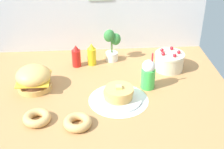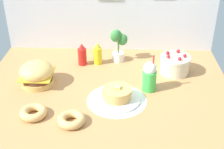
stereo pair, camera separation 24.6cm
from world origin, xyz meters
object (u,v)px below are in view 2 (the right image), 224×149
object	(u,v)px
burger	(37,74)
pancake_stack	(117,95)
layer_cake	(175,64)
donut_pink_glaze	(33,112)
cream_soda_cup	(149,76)
potted_plant	(118,44)
ketchup_bottle	(82,55)
mustard_bottle	(98,54)
donut_chocolate	(71,119)

from	to	relation	value
burger	pancake_stack	world-z (taller)	burger
burger	layer_cake	size ratio (longest dim) A/B	1.06
donut_pink_glaze	cream_soda_cup	bearing A→B (deg)	24.29
potted_plant	ketchup_bottle	bearing A→B (deg)	-164.81
layer_cake	cream_soda_cup	xyz separation A→B (m)	(-0.25, -0.30, 0.04)
burger	mustard_bottle	size ratio (longest dim) A/B	1.33
ketchup_bottle	layer_cake	bearing A→B (deg)	-8.27
layer_cake	donut_chocolate	bearing A→B (deg)	-137.35
donut_pink_glaze	ketchup_bottle	bearing A→B (deg)	72.07
mustard_bottle	potted_plant	bearing A→B (deg)	19.21
pancake_stack	burger	bearing A→B (deg)	162.30
cream_soda_cup	potted_plant	xyz separation A→B (m)	(-0.27, 0.52, 0.05)
pancake_stack	layer_cake	distance (m)	0.70
burger	potted_plant	world-z (taller)	potted_plant
potted_plant	mustard_bottle	bearing A→B (deg)	-160.79
donut_chocolate	mustard_bottle	bearing A→B (deg)	82.70
ketchup_bottle	donut_pink_glaze	world-z (taller)	ketchup_bottle
ketchup_bottle	potted_plant	distance (m)	0.36
burger	ketchup_bottle	world-z (taller)	ketchup_bottle
donut_pink_glaze	potted_plant	world-z (taller)	potted_plant
burger	pancake_stack	xyz separation A→B (m)	(0.69, -0.22, -0.05)
cream_soda_cup	donut_pink_glaze	bearing A→B (deg)	-155.71
burger	potted_plant	bearing A→B (deg)	34.25
mustard_bottle	donut_pink_glaze	bearing A→B (deg)	-115.98
mustard_bottle	donut_pink_glaze	distance (m)	0.94
layer_cake	ketchup_bottle	distance (m)	0.87
layer_cake	cream_soda_cup	distance (m)	0.39
burger	mustard_bottle	bearing A→B (deg)	39.11
cream_soda_cup	potted_plant	bearing A→B (deg)	117.50
mustard_bottle	cream_soda_cup	world-z (taller)	cream_soda_cup
cream_soda_cup	mustard_bottle	bearing A→B (deg)	135.89
donut_chocolate	potted_plant	xyz separation A→B (m)	(0.31, 0.99, 0.15)
mustard_bottle	cream_soda_cup	distance (m)	0.65
ketchup_bottle	potted_plant	world-z (taller)	potted_plant
ketchup_bottle	donut_pink_glaze	bearing A→B (deg)	-107.93
burger	donut_chocolate	world-z (taller)	burger
cream_soda_cup	donut_chocolate	world-z (taller)	cream_soda_cup
layer_cake	mustard_bottle	size ratio (longest dim) A/B	1.25
cream_soda_cup	donut_pink_glaze	size ratio (longest dim) A/B	1.61
ketchup_bottle	cream_soda_cup	world-z (taller)	cream_soda_cup
pancake_stack	donut_pink_glaze	distance (m)	0.65
layer_cake	donut_chocolate	world-z (taller)	layer_cake
burger	layer_cake	bearing A→B (deg)	11.61
pancake_stack	donut_pink_glaze	world-z (taller)	pancake_stack
mustard_bottle	donut_pink_glaze	xyz separation A→B (m)	(-0.41, -0.85, -0.07)
layer_cake	donut_chocolate	size ratio (longest dim) A/B	1.34
cream_soda_cup	potted_plant	world-z (taller)	potted_plant
ketchup_bottle	cream_soda_cup	size ratio (longest dim) A/B	0.67
ketchup_bottle	donut_pink_glaze	xyz separation A→B (m)	(-0.27, -0.82, -0.07)
pancake_stack	donut_chocolate	xyz separation A→B (m)	(-0.32, -0.30, -0.02)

